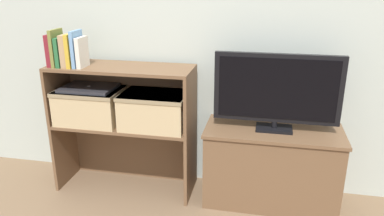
% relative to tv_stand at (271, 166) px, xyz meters
% --- Properties ---
extents(ground_plane, '(16.00, 16.00, 0.00)m').
position_rel_tv_stand_xyz_m(ground_plane, '(-0.51, -0.18, -0.25)').
color(ground_plane, brown).
extents(wall_back, '(10.00, 0.05, 2.40)m').
position_rel_tv_stand_xyz_m(wall_back, '(-0.51, 0.22, 0.95)').
color(wall_back, '#B2BCB2').
rests_on(wall_back, ground_plane).
extents(tv_stand, '(0.85, 0.38, 0.51)m').
position_rel_tv_stand_xyz_m(tv_stand, '(0.00, 0.00, 0.00)').
color(tv_stand, brown).
rests_on(tv_stand, ground_plane).
extents(tv, '(0.75, 0.14, 0.47)m').
position_rel_tv_stand_xyz_m(tv, '(0.00, -0.00, 0.51)').
color(tv, black).
rests_on(tv, tv_stand).
extents(bookshelf_lower_tier, '(0.93, 0.33, 0.48)m').
position_rel_tv_stand_xyz_m(bookshelf_lower_tier, '(-0.98, 0.05, 0.05)').
color(bookshelf_lower_tier, brown).
rests_on(bookshelf_lower_tier, ground_plane).
extents(bookshelf_upper_tier, '(0.93, 0.33, 0.39)m').
position_rel_tv_stand_xyz_m(bookshelf_upper_tier, '(-0.98, 0.04, 0.48)').
color(bookshelf_upper_tier, brown).
rests_on(bookshelf_upper_tier, bookshelf_lower_tier).
extents(book_maroon, '(0.03, 0.12, 0.20)m').
position_rel_tv_stand_xyz_m(book_maroon, '(-1.39, -0.08, 0.71)').
color(book_maroon, maroon).
rests_on(book_maroon, bookshelf_upper_tier).
extents(book_olive, '(0.02, 0.14, 0.23)m').
position_rel_tv_stand_xyz_m(book_olive, '(-1.36, -0.08, 0.72)').
color(book_olive, olive).
rests_on(book_olive, bookshelf_upper_tier).
extents(book_forest, '(0.03, 0.14, 0.18)m').
position_rel_tv_stand_xyz_m(book_forest, '(-1.33, -0.08, 0.70)').
color(book_forest, '#286638').
rests_on(book_forest, bookshelf_upper_tier).
extents(book_tan, '(0.04, 0.13, 0.20)m').
position_rel_tv_stand_xyz_m(book_tan, '(-1.29, -0.08, 0.71)').
color(book_tan, tan).
rests_on(book_tan, bookshelf_upper_tier).
extents(book_mustard, '(0.03, 0.15, 0.21)m').
position_rel_tv_stand_xyz_m(book_mustard, '(-1.26, -0.08, 0.71)').
color(book_mustard, gold).
rests_on(book_mustard, bookshelf_upper_tier).
extents(book_skyblue, '(0.02, 0.13, 0.23)m').
position_rel_tv_stand_xyz_m(book_skyblue, '(-1.23, -0.08, 0.72)').
color(book_skyblue, '#709ECC').
rests_on(book_skyblue, bookshelf_upper_tier).
extents(book_ivory, '(0.03, 0.13, 0.19)m').
position_rel_tv_stand_xyz_m(book_ivory, '(-1.19, -0.08, 0.70)').
color(book_ivory, silver).
rests_on(book_ivory, bookshelf_upper_tier).
extents(storage_basket_left, '(0.42, 0.30, 0.22)m').
position_rel_tv_stand_xyz_m(storage_basket_left, '(-1.20, -0.03, 0.34)').
color(storage_basket_left, tan).
rests_on(storage_basket_left, bookshelf_lower_tier).
extents(storage_basket_right, '(0.42, 0.30, 0.22)m').
position_rel_tv_stand_xyz_m(storage_basket_right, '(-0.75, -0.03, 0.34)').
color(storage_basket_right, tan).
rests_on(storage_basket_right, bookshelf_lower_tier).
extents(laptop, '(0.34, 0.25, 0.02)m').
position_rel_tv_stand_xyz_m(laptop, '(-1.20, -0.03, 0.46)').
color(laptop, '#2D2D33').
rests_on(laptop, storage_basket_left).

